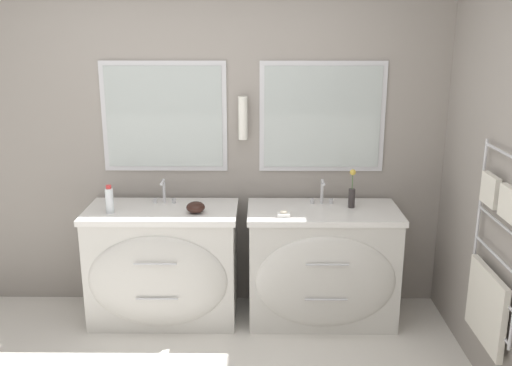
# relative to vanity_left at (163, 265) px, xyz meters

# --- Properties ---
(wall_back) EXTENTS (5.17, 0.15, 2.60)m
(wall_back) POSITION_rel_vanity_left_xyz_m (0.32, 0.37, 0.87)
(wall_back) COLOR gray
(wall_back) RESTS_ON ground_plane
(wall_right) EXTENTS (0.13, 3.47, 2.60)m
(wall_right) POSITION_rel_vanity_left_xyz_m (2.13, -0.57, 0.85)
(wall_right) COLOR gray
(wall_right) RESTS_ON ground_plane
(vanity_left) EXTENTS (1.09, 0.61, 0.86)m
(vanity_left) POSITION_rel_vanity_left_xyz_m (0.00, 0.00, 0.00)
(vanity_left) COLOR silver
(vanity_left) RESTS_ON ground_plane
(vanity_right) EXTENTS (1.09, 0.61, 0.86)m
(vanity_right) POSITION_rel_vanity_left_xyz_m (1.17, 0.00, 0.00)
(vanity_right) COLOR silver
(vanity_right) RESTS_ON ground_plane
(faucet_left) EXTENTS (0.17, 0.12, 0.18)m
(faucet_left) POSITION_rel_vanity_left_xyz_m (-0.00, 0.17, 0.51)
(faucet_left) COLOR silver
(faucet_left) RESTS_ON vanity_left
(faucet_right) EXTENTS (0.17, 0.12, 0.18)m
(faucet_right) POSITION_rel_vanity_left_xyz_m (1.17, 0.17, 0.51)
(faucet_right) COLOR silver
(faucet_right) RESTS_ON vanity_right
(toiletry_bottle) EXTENTS (0.06, 0.06, 0.20)m
(toiletry_bottle) POSITION_rel_vanity_left_xyz_m (-0.35, -0.06, 0.51)
(toiletry_bottle) COLOR silver
(toiletry_bottle) RESTS_ON vanity_left
(amenity_bowl) EXTENTS (0.13, 0.13, 0.08)m
(amenity_bowl) POSITION_rel_vanity_left_xyz_m (0.26, -0.05, 0.46)
(amenity_bowl) COLOR black
(amenity_bowl) RESTS_ON vanity_left
(flower_vase) EXTENTS (0.05, 0.05, 0.29)m
(flower_vase) POSITION_rel_vanity_left_xyz_m (1.38, 0.08, 0.53)
(flower_vase) COLOR #332D2D
(flower_vase) RESTS_ON vanity_right
(soap_dish) EXTENTS (0.09, 0.06, 0.04)m
(soap_dish) POSITION_rel_vanity_left_xyz_m (0.88, -0.12, 0.44)
(soap_dish) COLOR white
(soap_dish) RESTS_ON vanity_right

